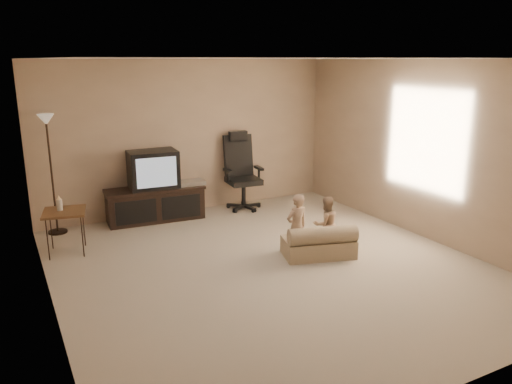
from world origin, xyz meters
The scene contains 9 objects.
floor centered at (0.00, 0.00, 0.00)m, with size 5.50×5.50×0.00m, color #B5A790.
room_shell centered at (0.00, 0.00, 1.52)m, with size 5.50×5.50×5.50m.
tv_stand centered at (-0.69, 2.49, 0.46)m, with size 1.59×0.68×1.12m.
office_chair centered at (0.82, 2.43, 0.47)m, with size 0.66×0.69×1.31m.
side_table centered at (-2.15, 1.65, 0.56)m, with size 0.62×0.62×0.79m.
floor_lamp centered at (-2.17, 2.55, 1.28)m, with size 0.27×0.27×1.75m.
child_sofa centered at (0.73, -0.03, 0.18)m, with size 1.01×0.74×0.44m.
toddler_left centered at (0.42, 0.05, 0.43)m, with size 0.32×0.23×0.87m, color tan.
toddler_right centered at (0.92, 0.12, 0.38)m, with size 0.37×0.20×0.75m, color tan.
Camera 1 is at (-2.83, -5.01, 2.49)m, focal length 35.00 mm.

